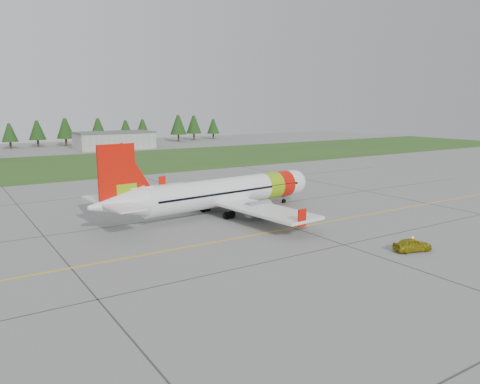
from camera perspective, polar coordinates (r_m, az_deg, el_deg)
ground at (r=42.66m, az=2.97°, el=-8.60°), size 320.00×320.00×0.00m
aircraft at (r=60.62m, az=-2.12°, el=-0.06°), size 32.54×30.13×9.86m
follow_me_car at (r=48.26m, az=20.36°, el=-4.64°), size 1.67×1.83×3.78m
grass_strip at (r=117.86m, az=-21.11°, el=3.01°), size 320.00×50.00×0.03m
taxi_guideline at (r=49.05m, az=-2.54°, el=-6.02°), size 120.00×0.25×0.02m
hangar_east at (r=158.69m, az=-15.05°, el=6.05°), size 24.00×12.00×5.20m
treeline at (r=172.47m, az=-25.16°, el=6.55°), size 160.00×8.00×10.00m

